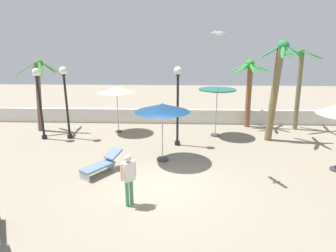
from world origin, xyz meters
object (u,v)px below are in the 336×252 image
object	(u,v)px
palm_tree_1	(277,81)
lamp_post_0	(178,95)
palm_tree_3	(299,79)
patio_umbrella_1	(117,90)
seagull_0	(219,33)
patio_umbrella_3	(162,108)
palm_tree_2	(249,84)
patio_umbrella_2	(217,94)
lamp_post_2	(65,91)
lounge_chair_1	(102,163)
palm_tree_0	(39,87)
lamp_post_1	(39,91)
guest_0	(129,175)

from	to	relation	value
palm_tree_1	lamp_post_0	size ratio (longest dim) A/B	1.31
palm_tree_1	palm_tree_3	distance (m)	3.00
patio_umbrella_1	seagull_0	xyz separation A→B (m)	(4.97, -5.62, 2.83)
patio_umbrella_3	seagull_0	xyz separation A→B (m)	(2.07, -1.43, 3.01)
patio_umbrella_1	palm_tree_1	distance (m)	8.77
palm_tree_1	lamp_post_0	world-z (taller)	palm_tree_1
palm_tree_2	patio_umbrella_2	bearing A→B (deg)	-137.45
lamp_post_2	lounge_chair_1	distance (m)	5.74
palm_tree_0	palm_tree_3	distance (m)	15.36
palm_tree_0	lounge_chair_1	xyz separation A→B (m)	(5.15, -5.72, -2.29)
lamp_post_1	guest_0	xyz separation A→B (m)	(5.94, -6.51, -1.59)
palm_tree_2	lamp_post_2	world-z (taller)	palm_tree_2
lamp_post_1	lounge_chair_1	xyz separation A→B (m)	(4.41, -4.17, -2.25)
palm_tree_2	lamp_post_1	distance (m)	12.17
palm_tree_1	palm_tree_2	distance (m)	2.82
guest_0	seagull_0	size ratio (longest dim) A/B	1.82
patio_umbrella_1	palm_tree_0	world-z (taller)	palm_tree_0
patio_umbrella_1	palm_tree_2	world-z (taller)	palm_tree_2
palm_tree_3	lamp_post_2	distance (m)	13.42
guest_0	palm_tree_0	bearing A→B (deg)	129.59
palm_tree_0	lamp_post_0	distance (m)	8.46
patio_umbrella_3	seagull_0	world-z (taller)	seagull_0
patio_umbrella_3	lamp_post_2	size ratio (longest dim) A/B	0.67
patio_umbrella_1	seagull_0	distance (m)	8.02
palm_tree_3	seagull_0	size ratio (longest dim) A/B	5.07
palm_tree_0	palm_tree_1	world-z (taller)	palm_tree_1
patio_umbrella_1	lounge_chair_1	size ratio (longest dim) A/B	1.54
palm_tree_3	palm_tree_2	bearing A→B (deg)	170.29
patio_umbrella_1	palm_tree_3	distance (m)	10.78
patio_umbrella_3	palm_tree_1	distance (m)	6.59
lamp_post_1	lamp_post_2	bearing A→B (deg)	6.64
patio_umbrella_3	lounge_chair_1	distance (m)	3.39
lamp_post_0	guest_0	distance (m)	6.20
patio_umbrella_1	patio_umbrella_2	xyz separation A→B (m)	(5.72, -0.49, -0.12)
palm_tree_2	palm_tree_0	bearing A→B (deg)	-173.50
lounge_chair_1	guest_0	world-z (taller)	guest_0
palm_tree_1	lounge_chair_1	bearing A→B (deg)	-151.16
palm_tree_0	guest_0	size ratio (longest dim) A/B	2.44
lamp_post_0	lamp_post_1	distance (m)	7.45
patio_umbrella_2	palm_tree_0	xyz separation A→B (m)	(-10.32, 0.60, 0.25)
patio_umbrella_1	patio_umbrella_2	size ratio (longest dim) A/B	1.00
patio_umbrella_2	patio_umbrella_3	world-z (taller)	patio_umbrella_2
palm_tree_0	seagull_0	world-z (taller)	seagull_0
patio_umbrella_3	palm_tree_2	bearing A→B (deg)	48.80
patio_umbrella_3	lamp_post_0	distance (m)	2.16
patio_umbrella_2	lamp_post_0	size ratio (longest dim) A/B	0.70
palm_tree_3	lamp_post_1	distance (m)	14.81
palm_tree_0	palm_tree_1	bearing A→B (deg)	-5.34
palm_tree_0	lounge_chair_1	bearing A→B (deg)	-48.00
patio_umbrella_3	palm_tree_1	bearing A→B (deg)	28.03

